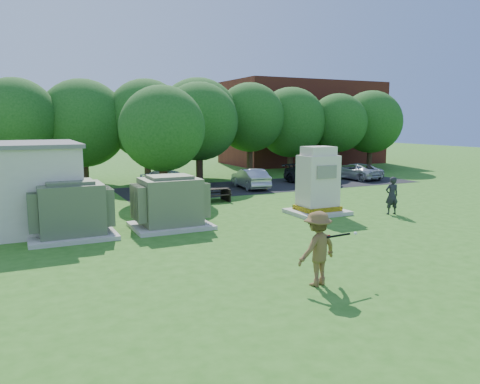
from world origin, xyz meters
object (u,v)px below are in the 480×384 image
car_silver_a (250,178)px  car_dark (312,175)px  person_by_generator (392,196)px  person_at_picnic (190,194)px  generator_cabinet (318,185)px  car_silver_b (354,171)px  transformer_right (170,203)px  transformer_left (71,211)px  car_white (169,181)px  picnic_table (213,193)px  batter (317,249)px

car_silver_a → car_dark: car_dark is taller
person_by_generator → person_at_picnic: 9.18m
generator_cabinet → car_silver_b: generator_cabinet is taller
transformer_right → transformer_left: bearing=180.0°
car_white → picnic_table: bearing=-98.2°
transformer_left → person_by_generator: bearing=-7.5°
car_silver_b → person_by_generator: bearing=49.4°
batter → car_silver_a: size_ratio=0.51×
car_silver_b → car_silver_a: bearing=-2.9°
batter → car_silver_b: batter is taller
generator_cabinet → picnic_table: generator_cabinet is taller
generator_cabinet → person_by_generator: generator_cabinet is taller
person_at_picnic → picnic_table: bearing=32.0°
car_dark → car_silver_b: (4.28, 0.86, -0.04)m
person_at_picnic → car_dark: bearing=14.7°
batter → person_by_generator: size_ratio=1.12×
picnic_table → car_silver_b: 13.64m
person_by_generator → car_silver_a: (-1.95, 10.20, -0.23)m
person_by_generator → generator_cabinet: bearing=-15.5°
car_white → transformer_left: bearing=-150.6°
transformer_right → car_white: size_ratio=0.73×
generator_cabinet → picnic_table: 5.95m
batter → car_silver_a: (6.43, 16.40, -0.34)m
transformer_left → generator_cabinet: size_ratio=0.98×
generator_cabinet → picnic_table: (-3.00, 5.05, -0.90)m
transformer_left → car_silver_a: bearing=36.2°
person_by_generator → transformer_right: bearing=2.5°
transformer_right → picnic_table: size_ratio=1.87×
transformer_right → car_silver_b: (16.72, 9.29, -0.39)m
generator_cabinet → person_by_generator: size_ratio=1.78×
transformer_left → transformer_right: size_ratio=1.00×
picnic_table → batter: bearing=-100.8°
batter → car_silver_a: 17.62m
picnic_table → transformer_right: bearing=-128.3°
picnic_table → person_at_picnic: 2.89m
person_by_generator → car_dark: person_by_generator is taller
transformer_right → person_by_generator: (9.76, -1.78, -0.12)m
transformer_left → person_at_picnic: size_ratio=1.84×
car_silver_a → car_white: bearing=1.6°
batter → person_by_generator: bearing=-157.2°
batter → transformer_right: bearing=-93.9°
generator_cabinet → transformer_left: bearing=178.9°
picnic_table → batter: batter is taller
person_at_picnic → car_silver_b: bearing=10.3°
picnic_table → person_by_generator: size_ratio=0.94×
generator_cabinet → car_silver_b: 13.73m
person_at_picnic → car_white: bearing=68.7°
transformer_right → car_dark: (12.44, 8.43, -0.34)m
person_at_picnic → car_white: person_at_picnic is taller
picnic_table → car_silver_b: car_silver_b is taller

